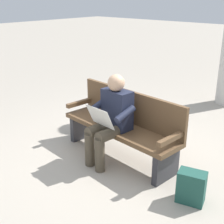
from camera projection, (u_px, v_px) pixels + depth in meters
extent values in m
plane|color=#A89E8E|center=(119.00, 156.00, 4.31)|extent=(40.00, 40.00, 0.00)
cube|color=brown|center=(119.00, 128.00, 4.16)|extent=(1.83, 0.63, 0.06)
cube|color=brown|center=(131.00, 107.00, 4.20)|extent=(1.80, 0.20, 0.45)
cube|color=brown|center=(172.00, 138.00, 3.53)|extent=(0.10, 0.48, 0.06)
cube|color=brown|center=(80.00, 103.00, 4.68)|extent=(0.10, 0.48, 0.06)
cube|color=#2D2D33|center=(166.00, 165.00, 3.70)|extent=(0.12, 0.44, 0.39)
cube|color=#2D2D33|center=(83.00, 126.00, 4.78)|extent=(0.12, 0.44, 0.39)
cube|color=#1E2338|center=(117.00, 109.00, 4.02)|extent=(0.42, 0.25, 0.52)
sphere|color=tan|center=(116.00, 83.00, 3.88)|extent=(0.22, 0.22, 0.22)
cylinder|color=#4C4233|center=(111.00, 133.00, 3.90)|extent=(0.18, 0.43, 0.15)
cylinder|color=#4C4233|center=(100.00, 129.00, 4.04)|extent=(0.18, 0.43, 0.15)
cylinder|color=#4C4233|center=(100.00, 155.00, 3.87)|extent=(0.13, 0.13, 0.45)
cylinder|color=#4C4233|center=(90.00, 150.00, 4.00)|extent=(0.13, 0.13, 0.45)
cylinder|color=#1E2338|center=(125.00, 114.00, 3.78)|extent=(0.12, 0.32, 0.18)
cylinder|color=#1E2338|center=(99.00, 105.00, 4.11)|extent=(0.12, 0.32, 0.18)
cube|color=silver|center=(100.00, 117.00, 3.83)|extent=(0.41, 0.16, 0.27)
cube|color=#1E4C42|center=(191.00, 187.00, 3.30)|extent=(0.33, 0.26, 0.37)
cube|color=#23574C|center=(193.00, 186.00, 3.41)|extent=(0.21, 0.09, 0.16)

